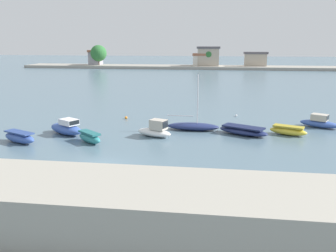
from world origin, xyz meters
TOP-DOWN VIEW (x-y plane):
  - ground_plane at (0.00, 0.00)m, footprint 400.00×400.00m
  - seawall_embankment at (0.00, -8.48)m, footprint 71.86×5.23m
  - moored_boat_0 at (-9.27, 5.35)m, footprint 4.00×2.72m
  - moored_boat_1 at (-6.26, 8.80)m, footprint 4.64×3.74m
  - moored_boat_2 at (-2.98, 6.26)m, footprint 3.12×2.82m
  - moored_boat_3 at (2.61, 9.13)m, footprint 3.88×2.66m
  - moored_boat_4 at (6.04, 12.23)m, footprint 5.41×1.92m
  - moored_boat_5 at (11.06, 11.00)m, footprint 5.25×3.85m
  - moored_boat_6 at (15.44, 11.51)m, footprint 3.76×2.51m
  - moored_boat_7 at (19.38, 15.28)m, footprint 4.30×3.23m
  - mooring_buoy_0 at (10.80, 19.68)m, footprint 0.26×0.26m
  - mooring_buoy_4 at (-2.20, 16.52)m, footprint 0.33×0.33m
  - distant_shoreline at (-2.32, 97.52)m, footprint 114.70×10.91m

SIDE VIEW (x-z plane):
  - ground_plane at x=0.00m, z-range 0.00..0.00m
  - mooring_buoy_0 at x=10.80m, z-range 0.00..0.26m
  - mooring_buoy_4 at x=-2.20m, z-range 0.00..0.33m
  - moored_boat_4 at x=6.04m, z-range -2.47..3.27m
  - moored_boat_5 at x=11.06m, z-range -0.02..0.82m
  - moored_boat_6 at x=15.44m, z-range -0.02..0.89m
  - moored_boat_2 at x=-2.98m, z-range -0.02..0.97m
  - moored_boat_0 at x=-9.27m, z-range -0.02..1.01m
  - moored_boat_7 at x=19.38m, z-range -0.18..1.24m
  - moored_boat_3 at x=2.61m, z-range -0.22..1.48m
  - moored_boat_1 at x=-6.26m, z-range -0.17..1.43m
  - seawall_embankment at x=0.00m, z-range 0.00..2.47m
  - distant_shoreline at x=-2.32m, z-range -2.03..5.66m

